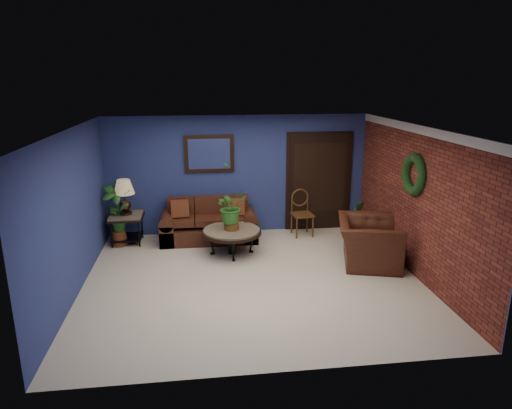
{
  "coord_description": "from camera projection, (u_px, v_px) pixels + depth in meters",
  "views": [
    {
      "loc": [
        -0.84,
        -6.92,
        3.25
      ],
      "look_at": [
        0.13,
        0.55,
        1.14
      ],
      "focal_mm": 32.0,
      "sensor_mm": 36.0,
      "label": 1
    }
  ],
  "objects": [
    {
      "name": "wall_back",
      "position": [
        238.0,
        175.0,
        9.64
      ],
      "size": [
        5.5,
        0.04,
        2.5
      ],
      "primitive_type": "cube",
      "color": "navy",
      "rests_on": "ground"
    },
    {
      "name": "wall_mirror",
      "position": [
        209.0,
        154.0,
        9.4
      ],
      "size": [
        1.02,
        0.06,
        0.77
      ],
      "primitive_type": "cube",
      "color": "#3C2615",
      "rests_on": "wall_back"
    },
    {
      "name": "closet_door",
      "position": [
        319.0,
        182.0,
        9.88
      ],
      "size": [
        1.44,
        0.06,
        2.18
      ],
      "primitive_type": "cube",
      "color": "black",
      "rests_on": "wall_back"
    },
    {
      "name": "armchair",
      "position": [
        369.0,
        242.0,
        8.16
      ],
      "size": [
        1.38,
        1.49,
        0.81
      ],
      "primitive_type": "imported",
      "rotation": [
        0.0,
        0.0,
        1.3
      ],
      "color": "#472014",
      "rests_on": "ground"
    },
    {
      "name": "side_chair",
      "position": [
        301.0,
        209.0,
        9.63
      ],
      "size": [
        0.46,
        0.46,
        0.97
      ],
      "rotation": [
        0.0,
        0.0,
        0.1
      ],
      "color": "#562C18",
      "rests_on": "ground"
    },
    {
      "name": "end_table",
      "position": [
        126.0,
        221.0,
        9.14
      ],
      "size": [
        0.66,
        0.66,
        0.6
      ],
      "color": "#544E49",
      "rests_on": "ground"
    },
    {
      "name": "tall_plant",
      "position": [
        117.0,
        211.0,
        8.96
      ],
      "size": [
        0.65,
        0.53,
        1.32
      ],
      "color": "brown",
      "rests_on": "ground"
    },
    {
      "name": "wreath",
      "position": [
        414.0,
        174.0,
        7.51
      ],
      "size": [
        0.16,
        0.72,
        0.72
      ],
      "primitive_type": "torus",
      "rotation": [
        0.0,
        1.57,
        0.0
      ],
      "color": "black",
      "rests_on": "wall_right_brick"
    },
    {
      "name": "floor_plant",
      "position": [
        355.0,
        219.0,
        9.44
      ],
      "size": [
        0.38,
        0.31,
        0.81
      ],
      "color": "brown",
      "rests_on": "ground"
    },
    {
      "name": "wall_left",
      "position": [
        73.0,
        214.0,
        6.91
      ],
      "size": [
        0.04,
        5.0,
        2.5
      ],
      "primitive_type": "cube",
      "color": "navy",
      "rests_on": "ground"
    },
    {
      "name": "table_lamp",
      "position": [
        124.0,
        193.0,
        8.98
      ],
      "size": [
        0.41,
        0.41,
        0.68
      ],
      "color": "#3C2615",
      "rests_on": "end_table"
    },
    {
      "name": "wall_right_brick",
      "position": [
        416.0,
        201.0,
        7.59
      ],
      "size": [
        0.04,
        5.0,
        2.5
      ],
      "primitive_type": "cube",
      "color": "maroon",
      "rests_on": "ground"
    },
    {
      "name": "crown_molding",
      "position": [
        421.0,
        130.0,
        7.27
      ],
      "size": [
        0.03,
        5.0,
        0.14
      ],
      "primitive_type": "cube",
      "color": "white",
      "rests_on": "wall_right_brick"
    },
    {
      "name": "coffee_table",
      "position": [
        232.0,
        232.0,
        8.59
      ],
      "size": [
        1.13,
        1.13,
        0.48
      ],
      "rotation": [
        0.0,
        0.0,
        0.35
      ],
      "color": "#544E49",
      "rests_on": "ground"
    },
    {
      "name": "sofa",
      "position": [
        209.0,
        226.0,
        9.41
      ],
      "size": [
        1.95,
        0.84,
        0.88
      ],
      "color": "#472014",
      "rests_on": "ground"
    },
    {
      "name": "floor",
      "position": [
        253.0,
        279.0,
        7.59
      ],
      "size": [
        5.5,
        5.5,
        0.0
      ],
      "primitive_type": "plane",
      "color": "beige",
      "rests_on": "ground"
    },
    {
      "name": "ceiling",
      "position": [
        252.0,
        128.0,
        6.91
      ],
      "size": [
        5.5,
        5.0,
        0.02
      ],
      "primitive_type": "cube",
      "color": "silver",
      "rests_on": "wall_back"
    },
    {
      "name": "coffee_plant",
      "position": [
        231.0,
        208.0,
        8.46
      ],
      "size": [
        0.71,
        0.66,
        0.77
      ],
      "color": "brown",
      "rests_on": "coffee_table"
    }
  ]
}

